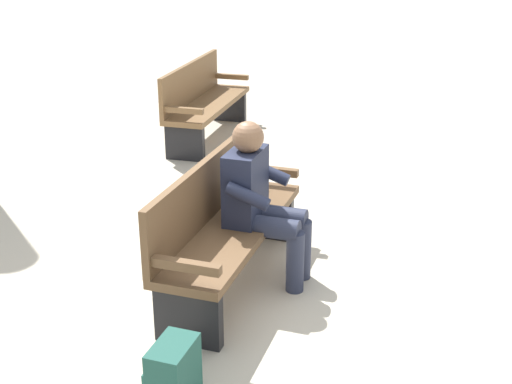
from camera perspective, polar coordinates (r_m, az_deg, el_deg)
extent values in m
plane|color=#B7AD99|center=(5.01, -1.88, -7.53)|extent=(40.00, 40.00, 0.00)
cube|color=brown|center=(4.81, -1.94, -3.17)|extent=(1.81, 0.51, 0.06)
cube|color=brown|center=(4.79, -4.40, -0.05)|extent=(1.80, 0.08, 0.45)
cube|color=brown|center=(5.50, 1.10, 1.81)|extent=(0.07, 0.48, 0.06)
cube|color=brown|center=(4.05, -6.16, -6.07)|extent=(0.07, 0.48, 0.06)
cube|color=black|center=(5.60, 0.92, -1.96)|extent=(0.09, 0.43, 0.39)
cube|color=black|center=(4.27, -5.67, -10.22)|extent=(0.09, 0.43, 0.39)
cube|color=#1E2338|center=(4.80, -0.88, 0.52)|extent=(0.40, 0.23, 0.52)
sphere|color=brown|center=(4.67, -0.67, 4.60)|extent=(0.22, 0.22, 0.22)
cylinder|color=#282D42|center=(4.92, 1.83, -2.01)|extent=(0.16, 0.42, 0.15)
cylinder|color=#282D42|center=(4.75, 1.14, -2.94)|extent=(0.16, 0.42, 0.15)
cylinder|color=#282D42|center=(4.98, 3.89, -4.82)|extent=(0.13, 0.13, 0.45)
cylinder|color=#282D42|center=(4.81, 3.28, -5.84)|extent=(0.13, 0.13, 0.45)
cylinder|color=#1E2338|center=(4.97, 1.12, 1.63)|extent=(0.09, 0.31, 0.18)
cylinder|color=#1E2338|center=(4.55, -0.69, -0.37)|extent=(0.09, 0.31, 0.18)
cube|color=#1E4C42|center=(3.83, -6.86, -14.78)|extent=(0.32, 0.20, 0.37)
cube|color=#23574C|center=(3.90, -8.44, -15.04)|extent=(0.22, 0.05, 0.16)
cube|color=brown|center=(8.11, -3.97, 7.30)|extent=(1.82, 0.55, 0.06)
cube|color=brown|center=(8.12, -5.47, 9.13)|extent=(1.80, 0.12, 0.45)
cube|color=brown|center=(8.86, -2.17, 9.59)|extent=(0.08, 0.48, 0.06)
cube|color=brown|center=(7.30, -6.20, 6.80)|extent=(0.08, 0.48, 0.06)
cube|color=black|center=(8.90, -2.23, 7.16)|extent=(0.10, 0.43, 0.39)
cube|color=black|center=(7.45, -5.94, 4.11)|extent=(0.10, 0.43, 0.39)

